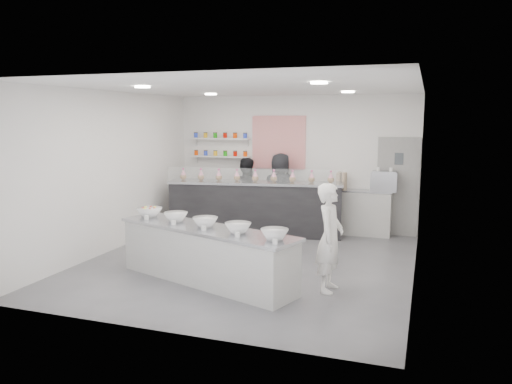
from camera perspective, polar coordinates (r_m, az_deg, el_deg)
floor at (r=8.79m, az=-0.83°, el=-8.07°), size 6.00×6.00×0.00m
ceiling at (r=8.44m, az=-0.87°, el=11.84°), size 6.00×6.00×0.00m
back_wall at (r=11.34m, az=4.32°, el=3.38°), size 5.50×0.00×5.50m
left_wall at (r=9.77m, az=-16.22°, el=2.24°), size 0.00×6.00×6.00m
right_wall at (r=7.99m, az=18.04°, el=0.84°), size 0.00×6.00×6.00m
back_door at (r=11.01m, az=15.91°, el=0.56°), size 0.88×0.04×2.10m
pattern_panel at (r=11.38m, az=2.60°, el=5.68°), size 1.25×0.03×1.20m
jar_shelf_lower at (r=11.80m, az=-4.06°, el=4.07°), size 1.45×0.22×0.04m
jar_shelf_upper at (r=11.78m, az=-4.08°, el=6.10°), size 1.45×0.22×0.04m
preserve_jars at (r=11.77m, az=-4.12°, el=5.42°), size 1.45×0.10×0.56m
downlight_0 at (r=8.15m, az=-12.85°, el=11.62°), size 0.24×0.24×0.02m
downlight_1 at (r=7.10m, az=7.22°, el=12.26°), size 0.24×0.24×0.02m
downlight_2 at (r=10.45m, az=-5.19°, el=11.06°), size 0.24×0.24×0.02m
downlight_3 at (r=9.65m, az=10.46°, el=11.17°), size 0.24×0.24×0.02m
prep_counter at (r=7.73m, az=-5.76°, el=-7.14°), size 3.21×1.71×0.86m
back_bar at (r=10.76m, az=-0.09°, el=-1.84°), size 3.79×1.29×1.15m
sneeze_guard at (r=10.33m, az=-0.39°, el=1.85°), size 3.62×0.62×0.31m
espresso_ledge at (r=10.97m, az=11.82°, el=-2.31°), size 1.31×0.42×0.97m
espresso_machine at (r=10.82m, az=14.44°, el=1.15°), size 0.54×0.37×0.41m
cup_stacks at (r=10.93m, az=9.75°, el=1.25°), size 0.27×0.24×0.36m
prep_bowls at (r=7.61m, az=-5.82°, el=-3.46°), size 2.98×1.44×0.15m
label_cards at (r=7.12m, az=-6.22°, el=-4.65°), size 2.66×0.04×0.07m
cookie_bags at (r=10.65m, az=-0.09°, el=1.91°), size 3.32×0.69×0.26m
woman_prep at (r=7.30m, az=8.44°, el=-5.19°), size 0.40×0.59×1.58m
staff_left at (r=11.35m, az=-1.24°, el=-0.13°), size 0.91×0.78×1.61m
staff_right at (r=11.08m, az=2.82°, el=-0.00°), size 0.99×0.80×1.74m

